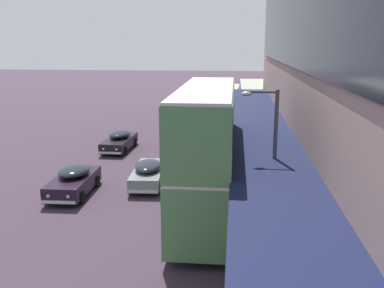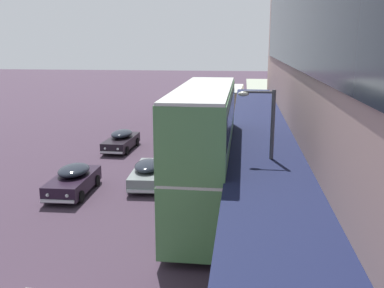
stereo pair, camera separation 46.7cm
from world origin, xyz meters
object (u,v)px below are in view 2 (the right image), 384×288
at_px(street_lamp, 267,151).
at_px(sedan_second_near, 236,100).
at_px(transit_bus_kerbside_front, 204,148).
at_px(transit_bus_kerbside_rear, 230,101).
at_px(sedan_second_mid, 73,180).
at_px(sedan_oncoming_rear, 121,140).
at_px(sedan_lead_near, 183,139).
at_px(sedan_trailing_mid, 226,131).
at_px(sedan_trailing_near, 148,172).

bearing_deg(street_lamp, sedan_second_near, 92.82).
relative_size(transit_bus_kerbside_front, transit_bus_kerbside_rear, 1.20).
xyz_separation_m(sedan_second_mid, sedan_oncoming_rear, (-0.15, 9.92, -0.03)).
relative_size(sedan_second_mid, sedan_oncoming_rear, 0.93).
height_order(transit_bus_kerbside_rear, sedan_second_near, transit_bus_kerbside_rear).
relative_size(sedan_lead_near, sedan_trailing_mid, 1.00).
bearing_deg(sedan_lead_near, transit_bus_kerbside_rear, 77.64).
distance_m(transit_bus_kerbside_front, sedan_second_mid, 8.03).
height_order(transit_bus_kerbside_front, street_lamp, street_lamp).
height_order(transit_bus_kerbside_rear, sedan_lead_near, transit_bus_kerbside_rear).
bearing_deg(sedan_trailing_mid, sedan_second_near, 88.59).
bearing_deg(transit_bus_kerbside_front, sedan_second_near, 88.69).
height_order(transit_bus_kerbside_front, sedan_second_mid, transit_bus_kerbside_front).
height_order(sedan_trailing_near, sedan_second_near, sedan_second_near).
bearing_deg(transit_bus_kerbside_front, sedan_lead_near, 102.58).
height_order(sedan_lead_near, sedan_trailing_mid, sedan_lead_near).
xyz_separation_m(sedan_second_near, street_lamp, (1.92, -38.87, 3.00)).
height_order(sedan_second_mid, sedan_trailing_mid, sedan_trailing_mid).
relative_size(transit_bus_kerbside_rear, street_lamp, 1.51).
relative_size(sedan_lead_near, sedan_second_mid, 1.10).
xyz_separation_m(sedan_lead_near, sedan_oncoming_rear, (-4.67, -0.65, -0.04)).
xyz_separation_m(sedan_second_near, sedan_trailing_mid, (-0.50, -20.48, 0.04)).
height_order(transit_bus_kerbside_rear, sedan_second_mid, transit_bus_kerbside_rear).
xyz_separation_m(transit_bus_kerbside_rear, sedan_oncoming_rear, (-7.82, -15.03, -1.18)).
bearing_deg(sedan_oncoming_rear, sedan_trailing_near, -63.93).
bearing_deg(sedan_trailing_near, sedan_trailing_mid, 72.23).
distance_m(transit_bus_kerbside_front, sedan_oncoming_rear, 14.36).
relative_size(sedan_trailing_near, sedan_trailing_mid, 0.97).
distance_m(sedan_trailing_mid, street_lamp, 18.79).
relative_size(sedan_trailing_near, sedan_oncoming_rear, 0.99).
bearing_deg(sedan_trailing_mid, transit_bus_kerbside_rear, 90.05).
bearing_deg(sedan_lead_near, sedan_oncoming_rear, -172.04).
bearing_deg(sedan_oncoming_rear, sedan_second_near, 71.45).
bearing_deg(sedan_oncoming_rear, sedan_second_mid, -89.15).
distance_m(sedan_lead_near, sedan_oncoming_rear, 4.71).
height_order(sedan_trailing_mid, street_lamp, street_lamp).
distance_m(sedan_second_mid, street_lamp, 11.31).
relative_size(sedan_second_mid, street_lamp, 0.75).
xyz_separation_m(sedan_trailing_near, sedan_trailing_mid, (3.94, 12.29, 0.06)).
height_order(sedan_second_near, sedan_second_mid, sedan_second_mid).
xyz_separation_m(transit_bus_kerbside_front, street_lamp, (2.76, -2.06, 0.45)).
distance_m(sedan_lead_near, sedan_second_mid, 11.50).
relative_size(sedan_lead_near, street_lamp, 0.82).
bearing_deg(transit_bus_kerbside_rear, sedan_oncoming_rear, -117.48).
distance_m(sedan_trailing_mid, sedan_oncoming_rear, 8.95).
bearing_deg(sedan_trailing_mid, street_lamp, -82.51).
relative_size(sedan_second_near, sedan_trailing_mid, 0.91).
bearing_deg(sedan_lead_near, transit_bus_kerbside_front, -77.42).
height_order(transit_bus_kerbside_front, sedan_second_near, transit_bus_kerbside_front).
bearing_deg(sedan_oncoming_rear, sedan_trailing_mid, 29.01).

